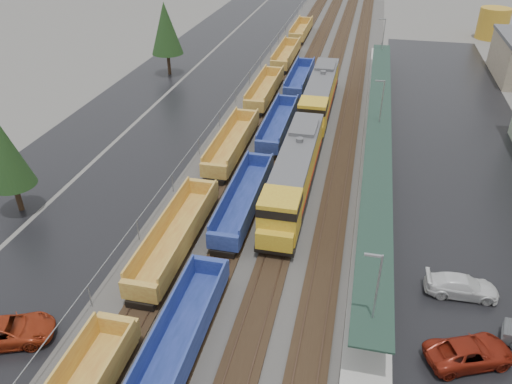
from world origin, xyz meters
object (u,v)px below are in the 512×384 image
storage_tank (493,23)px  parked_car_east_b (469,352)px  well_string_blue (217,258)px  locomotive_trail (320,96)px  parked_car_west_c (7,331)px  locomotive_lead (294,174)px  parked_car_east_c (462,286)px  well_string_yellow (233,144)px

storage_tank → parked_car_east_b: 85.23m
storage_tank → well_string_blue: bearing=-112.4°
locomotive_trail → parked_car_east_b: (13.66, -37.69, -1.78)m
locomotive_trail → parked_car_west_c: (-15.28, -42.51, -1.72)m
locomotive_lead → parked_car_east_b: bearing=-50.7°
storage_tank → parked_car_east_c: 79.05m
parked_car_west_c → parked_car_east_b: (28.94, 4.82, -0.06)m
parked_car_east_c → parked_car_east_b: bearing=175.3°
well_string_yellow → storage_tank: storage_tank is taller
well_string_yellow → storage_tank: 69.82m
locomotive_trail → storage_tank: 54.28m
parked_car_east_b → parked_car_east_c: 6.24m
parked_car_east_b → parked_car_east_c: size_ratio=1.06×
locomotive_lead → locomotive_trail: same height
storage_tank → parked_car_east_c: storage_tank is taller
well_string_yellow → well_string_blue: size_ratio=1.19×
locomotive_trail → locomotive_lead: bearing=-90.0°
locomotive_lead → parked_car_west_c: bearing=-125.4°
storage_tank → parked_car_west_c: size_ratio=0.98×
parked_car_west_c → parked_car_east_c: (29.22, 11.05, -0.07)m
parked_car_west_c → parked_car_east_c: 31.24m
locomotive_lead → storage_tank: storage_tank is taller
locomotive_trail → storage_tank: storage_tank is taller
storage_tank → well_string_yellow: bearing=-121.5°
well_string_blue → parked_car_west_c: (-11.28, -9.79, -0.36)m
well_string_yellow → storage_tank: bearing=58.5°
well_string_blue → parked_car_east_b: (17.66, -4.97, -0.42)m
locomotive_trail → well_string_blue: locomotive_trail is taller
well_string_blue → parked_car_west_c: well_string_blue is taller
parked_car_east_c → locomotive_lead: bearing=51.0°
locomotive_trail → parked_car_east_c: (13.94, -31.46, -1.79)m
locomotive_lead → parked_car_east_c: 17.52m
well_string_yellow → parked_car_west_c: well_string_yellow is taller
locomotive_lead → well_string_blue: 12.46m
parked_car_east_b → parked_car_east_c: (0.28, 6.23, -0.01)m
locomotive_lead → locomotive_trail: 21.00m
parked_car_west_c → storage_tank: bearing=-47.9°
parked_car_east_b → parked_car_west_c: bearing=76.5°
locomotive_lead → parked_car_east_c: bearing=-36.9°
storage_tank → parked_car_east_c: size_ratio=1.12×
well_string_yellow → parked_car_west_c: bearing=-104.0°
well_string_blue → parked_car_east_c: bearing=4.0°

